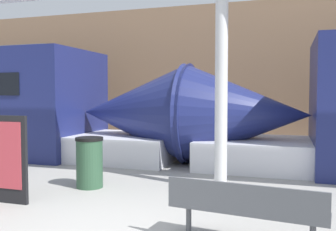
% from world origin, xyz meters
% --- Properties ---
extents(station_wall, '(56.00, 0.20, 5.00)m').
position_xyz_m(station_wall, '(0.00, 9.18, 2.50)').
color(station_wall, '#937051').
rests_on(station_wall, ground_plane).
extents(bench_near, '(1.92, 0.68, 0.78)m').
position_xyz_m(bench_near, '(1.64, 0.43, 0.48)').
color(bench_near, '#4C4F54').
rests_on(bench_near, ground_plane).
extents(trash_bin, '(0.54, 0.54, 0.99)m').
position_xyz_m(trash_bin, '(-1.57, 2.41, 0.50)').
color(trash_bin, '#2D5138').
rests_on(trash_bin, ground_plane).
extents(support_column_near, '(0.24, 0.24, 3.96)m').
position_xyz_m(support_column_near, '(0.90, 3.03, 1.98)').
color(support_column_near, silver).
rests_on(support_column_near, ground_plane).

